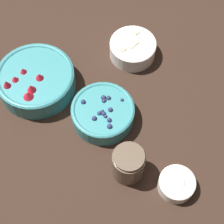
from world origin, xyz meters
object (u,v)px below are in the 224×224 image
at_px(jar_chocolate, 126,164).
at_px(bowl_strawberries, 34,80).
at_px(bowl_cream, 175,184).
at_px(bowl_bananas, 131,48).
at_px(bowl_blueberries, 101,113).

bearing_deg(jar_chocolate, bowl_strawberries, -142.03).
height_order(bowl_strawberries, bowl_cream, bowl_strawberries).
distance_m(bowl_strawberries, bowl_cream, 0.51).
distance_m(bowl_bananas, bowl_cream, 0.45).
bearing_deg(jar_chocolate, bowl_cream, 63.07).
height_order(bowl_bananas, bowl_cream, bowl_bananas).
distance_m(bowl_blueberries, jar_chocolate, 0.18).
relative_size(bowl_blueberries, bowl_bananas, 1.24).
bearing_deg(bowl_bananas, bowl_blueberries, -28.55).
xyz_separation_m(bowl_strawberries, jar_chocolate, (0.30, 0.24, 0.01)).
relative_size(bowl_strawberries, jar_chocolate, 2.19).
height_order(bowl_strawberries, bowl_blueberries, bowl_strawberries).
relative_size(bowl_blueberries, bowl_cream, 1.88).
bearing_deg(bowl_blueberries, bowl_cream, 36.12).
relative_size(bowl_blueberries, jar_chocolate, 1.70).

